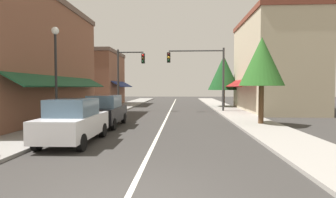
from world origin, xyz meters
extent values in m
plane|color=#33302D|center=(0.00, 18.00, 0.00)|extent=(80.00, 80.00, 0.00)
cube|color=gray|center=(-5.50, 18.00, 0.06)|extent=(2.60, 56.00, 0.12)
cube|color=gray|center=(5.50, 18.00, 0.06)|extent=(2.60, 56.00, 0.12)
cube|color=silver|center=(0.00, 18.00, 0.00)|extent=(0.14, 52.00, 0.01)
cube|color=brown|center=(-9.43, 12.00, 3.84)|extent=(5.26, 14.00, 7.68)
cube|color=slate|center=(-6.86, 12.00, 1.40)|extent=(0.08, 10.64, 1.80)
cube|color=#194C2D|center=(-6.25, 12.00, 2.60)|extent=(1.27, 11.76, 0.73)
cube|color=slate|center=(-6.86, 8.92, 5.53)|extent=(0.08, 1.10, 1.30)
cube|color=slate|center=(-6.86, 15.08, 5.53)|extent=(0.08, 1.10, 1.30)
cube|color=#BCAD8E|center=(9.47, 20.00, 4.07)|extent=(5.35, 10.00, 8.14)
cube|color=brown|center=(9.47, 20.00, 8.34)|extent=(5.55, 10.20, 0.40)
cube|color=slate|center=(6.86, 20.00, 1.40)|extent=(0.08, 7.60, 1.80)
cube|color=maroon|center=(6.25, 20.00, 2.60)|extent=(1.27, 8.40, 0.73)
cube|color=slate|center=(6.86, 17.80, 5.86)|extent=(0.08, 1.10, 1.30)
cube|color=slate|center=(6.86, 22.20, 5.86)|extent=(0.08, 1.10, 1.30)
cube|color=brown|center=(-9.46, 28.00, 3.10)|extent=(5.33, 8.00, 6.20)
cube|color=brown|center=(-9.46, 28.00, 6.40)|extent=(5.53, 8.20, 0.40)
cube|color=slate|center=(-6.86, 28.00, 1.40)|extent=(0.08, 6.08, 1.80)
cube|color=navy|center=(-6.25, 28.00, 2.60)|extent=(1.27, 6.72, 0.73)
cube|color=slate|center=(-6.86, 26.24, 4.47)|extent=(0.08, 1.10, 1.30)
cube|color=slate|center=(-6.86, 29.76, 4.47)|extent=(0.08, 1.10, 1.30)
cube|color=silver|center=(-3.20, 5.39, 0.71)|extent=(1.78, 4.13, 0.80)
cube|color=slate|center=(-3.20, 5.29, 1.44)|extent=(1.55, 2.02, 0.66)
cylinder|color=black|center=(-4.01, 6.73, 0.31)|extent=(0.21, 0.62, 0.62)
cylinder|color=black|center=(-2.43, 6.76, 0.31)|extent=(0.21, 0.62, 0.62)
cylinder|color=black|center=(-3.97, 4.03, 0.31)|extent=(0.21, 0.62, 0.62)
cylinder|color=black|center=(-2.38, 4.05, 0.31)|extent=(0.21, 0.62, 0.62)
cube|color=black|center=(-3.26, 10.02, 0.71)|extent=(1.79, 4.13, 0.80)
cube|color=slate|center=(-3.25, 9.92, 1.44)|extent=(1.55, 2.02, 0.66)
cylinder|color=black|center=(-4.07, 11.36, 0.31)|extent=(0.21, 0.62, 0.62)
cylinder|color=black|center=(-2.49, 11.39, 0.31)|extent=(0.21, 0.62, 0.62)
cylinder|color=black|center=(-4.03, 8.66, 0.31)|extent=(0.21, 0.62, 0.62)
cylinder|color=black|center=(-2.44, 8.68, 0.31)|extent=(0.21, 0.62, 0.62)
cylinder|color=#333333|center=(4.80, 19.25, 2.86)|extent=(0.18, 0.18, 5.72)
cylinder|color=#333333|center=(2.36, 19.25, 5.47)|extent=(4.87, 0.12, 0.12)
cube|color=black|center=(-0.07, 19.07, 4.87)|extent=(0.30, 0.24, 0.90)
sphere|color=#420F0F|center=(-0.07, 18.94, 5.15)|extent=(0.20, 0.20, 0.20)
sphere|color=yellow|center=(-0.07, 18.94, 4.87)|extent=(0.20, 0.20, 0.20)
sphere|color=#0C3316|center=(-0.07, 18.94, 4.59)|extent=(0.20, 0.20, 0.20)
cylinder|color=#333333|center=(-4.80, 19.76, 2.85)|extent=(0.18, 0.18, 5.69)
cylinder|color=#333333|center=(-3.62, 19.76, 5.44)|extent=(2.36, 0.12, 0.12)
cube|color=black|center=(-2.44, 19.58, 4.84)|extent=(0.30, 0.24, 0.90)
sphere|color=red|center=(-2.44, 19.45, 5.12)|extent=(0.20, 0.20, 0.20)
sphere|color=#3D2D0C|center=(-2.44, 19.45, 4.84)|extent=(0.20, 0.20, 0.20)
sphere|color=#0C3316|center=(-2.44, 19.45, 4.56)|extent=(0.20, 0.20, 0.20)
cylinder|color=black|center=(-4.98, 7.69, 2.38)|extent=(0.12, 0.12, 4.76)
sphere|color=white|center=(-4.98, 7.69, 4.94)|extent=(0.36, 0.36, 0.36)
cylinder|color=#4C331E|center=(5.70, 10.82, 1.35)|extent=(0.30, 0.30, 2.70)
cone|color=#285B21|center=(5.70, 10.82, 3.71)|extent=(2.55, 2.55, 2.80)
cylinder|color=#4C331E|center=(5.64, 24.64, 1.22)|extent=(0.30, 0.30, 2.43)
cone|color=#19471E|center=(5.64, 24.64, 3.78)|extent=(3.38, 3.38, 3.72)
camera|label=1|loc=(1.09, -5.11, 2.24)|focal=28.93mm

